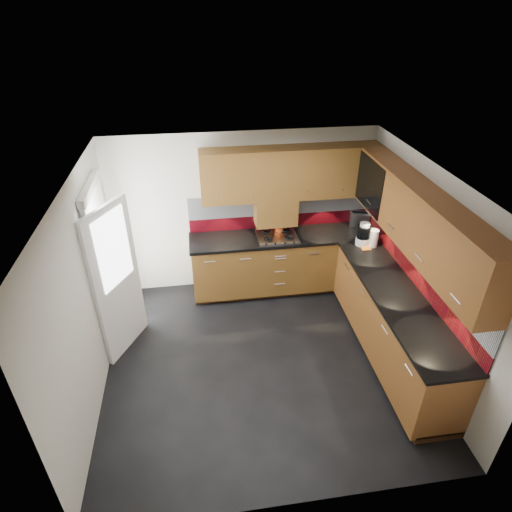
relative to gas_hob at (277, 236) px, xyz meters
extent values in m
cube|color=black|center=(-0.45, -1.47, -0.96)|extent=(4.00, 3.80, 0.02)
cube|color=white|center=(-0.45, -1.47, 1.50)|extent=(4.00, 3.80, 0.10)
cube|color=beige|center=(-0.45, 0.37, 0.25)|extent=(4.00, 0.08, 2.64)
cube|color=beige|center=(-0.45, -3.31, 0.25)|extent=(4.00, 0.08, 2.64)
cube|color=beige|center=(-2.39, -1.47, 0.25)|extent=(0.08, 3.80, 2.64)
cube|color=beige|center=(1.49, -1.47, 0.25)|extent=(0.08, 3.80, 2.64)
cube|color=brown|center=(0.10, 0.03, -0.48)|extent=(2.70, 0.60, 0.95)
cube|color=brown|center=(1.15, -1.57, -0.48)|extent=(0.60, 2.60, 0.95)
cube|color=#3B2110|center=(0.10, 0.06, -0.90)|extent=(2.70, 0.54, 0.10)
cube|color=#3B2110|center=(1.18, -1.57, -0.90)|extent=(0.54, 2.60, 0.10)
cube|color=black|center=(0.09, 0.02, -0.03)|extent=(2.72, 0.62, 0.04)
cube|color=black|center=(1.14, -1.59, -0.03)|extent=(0.62, 2.60, 0.04)
cube|color=maroon|center=(0.10, 0.32, 0.09)|extent=(2.70, 0.02, 0.20)
cube|color=silver|center=(0.10, 0.32, 0.36)|extent=(2.70, 0.02, 0.34)
cube|color=maroon|center=(1.44, -1.27, 0.09)|extent=(0.02, 3.20, 0.20)
cube|color=silver|center=(1.44, -1.27, 0.36)|extent=(0.02, 3.20, 0.34)
cube|color=brown|center=(0.20, 0.17, 0.89)|extent=(2.50, 0.33, 0.72)
cube|color=brown|center=(1.28, -1.43, 0.89)|extent=(0.33, 2.87, 0.72)
cube|color=silver|center=(0.05, -0.01, 0.68)|extent=(1.80, 0.01, 0.16)
cube|color=silver|center=(1.11, -1.47, 0.68)|extent=(0.01, 2.00, 0.16)
cube|color=brown|center=(0.00, 0.17, 0.33)|extent=(0.60, 0.33, 0.40)
cube|color=black|center=(1.11, -0.40, 0.89)|extent=(0.01, 0.80, 0.66)
cube|color=#FFD18C|center=(1.42, -0.40, 0.89)|extent=(0.01, 0.76, 0.64)
cube|color=black|center=(1.28, -0.40, 0.91)|extent=(0.29, 0.76, 0.01)
cylinder|color=black|center=(1.28, -0.65, 1.01)|extent=(0.07, 0.07, 0.16)
cylinder|color=black|center=(1.28, -0.50, 1.01)|extent=(0.07, 0.07, 0.16)
cylinder|color=white|center=(1.28, -0.35, 1.01)|extent=(0.07, 0.07, 0.16)
cylinder|color=black|center=(1.28, -0.20, 1.01)|extent=(0.07, 0.07, 0.16)
cube|color=white|center=(-2.31, -0.57, 0.07)|extent=(0.06, 0.95, 2.04)
cube|color=white|center=(-2.13, -0.92, 0.05)|extent=(0.42, 0.73, 1.98)
cube|color=white|center=(-2.10, -0.92, 0.50)|extent=(0.28, 0.50, 0.90)
cube|color=silver|center=(0.00, 0.01, 0.00)|extent=(0.58, 0.50, 0.02)
torus|color=black|center=(-0.15, -0.11, 0.02)|extent=(0.13, 0.13, 0.02)
torus|color=black|center=(0.15, -0.11, 0.02)|extent=(0.13, 0.13, 0.02)
torus|color=black|center=(-0.15, 0.13, 0.02)|extent=(0.13, 0.13, 0.02)
torus|color=black|center=(0.15, 0.13, 0.02)|extent=(0.13, 0.13, 0.02)
cube|color=black|center=(0.00, -0.23, 0.01)|extent=(0.44, 0.04, 0.02)
cylinder|color=#D34813|center=(0.06, 0.16, 0.07)|extent=(0.13, 0.13, 0.16)
cylinder|color=olive|center=(0.06, 0.19, 0.27)|extent=(0.06, 0.01, 0.32)
cylinder|color=olive|center=(0.07, 0.18, 0.26)|extent=(0.06, 0.03, 0.30)
cylinder|color=olive|center=(0.05, 0.18, 0.28)|extent=(0.06, 0.03, 0.35)
cylinder|color=olive|center=(0.08, 0.18, 0.24)|extent=(0.04, 0.05, 0.28)
cylinder|color=olive|center=(0.04, 0.18, 0.26)|extent=(0.04, 0.05, 0.31)
cube|color=silver|center=(1.30, 0.19, 0.08)|extent=(0.33, 0.25, 0.20)
cube|color=black|center=(1.30, 0.19, 0.19)|extent=(0.22, 0.08, 0.01)
cube|color=black|center=(1.30, 0.23, 0.19)|extent=(0.22, 0.08, 0.01)
cylinder|color=white|center=(1.14, -0.39, 0.04)|extent=(0.20, 0.20, 0.11)
cylinder|color=black|center=(1.14, -0.39, 0.19)|extent=(0.19, 0.19, 0.18)
cylinder|color=white|center=(1.14, -0.39, 0.30)|extent=(0.13, 0.13, 0.04)
cylinder|color=white|center=(1.27, -0.46, 0.11)|extent=(0.16, 0.16, 0.25)
cube|color=orange|center=(1.15, -0.51, -0.01)|extent=(0.13, 0.12, 0.01)
camera|label=1|loc=(-1.09, -5.32, 2.99)|focal=30.00mm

